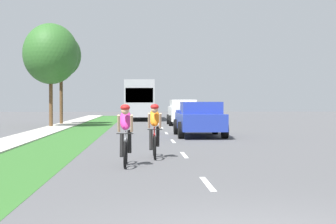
{
  "coord_description": "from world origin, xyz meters",
  "views": [
    {
      "loc": [
        -1.33,
        -5.88,
        1.64
      ],
      "look_at": [
        0.06,
        20.84,
        1.11
      ],
      "focal_mm": 55.41,
      "sensor_mm": 36.0,
      "label": 1
    }
  ],
  "objects_px": {
    "bus_silver": "(140,98)",
    "street_tree_far": "(61,56)",
    "cyclist_lead": "(126,134)",
    "cyclist_trailing": "(154,130)",
    "suv_white": "(183,112)",
    "pickup_blue": "(199,119)",
    "street_tree_near": "(51,54)"
  },
  "relations": [
    {
      "from": "bus_silver",
      "to": "street_tree_far",
      "type": "distance_m",
      "value": 11.83
    },
    {
      "from": "cyclist_lead",
      "to": "cyclist_trailing",
      "type": "distance_m",
      "value": 2.04
    },
    {
      "from": "suv_white",
      "to": "street_tree_far",
      "type": "relative_size",
      "value": 0.71
    },
    {
      "from": "pickup_blue",
      "to": "street_tree_far",
      "type": "distance_m",
      "value": 16.73
    },
    {
      "from": "cyclist_trailing",
      "to": "cyclist_lead",
      "type": "bearing_deg",
      "value": -112.68
    },
    {
      "from": "street_tree_near",
      "to": "street_tree_far",
      "type": "height_order",
      "value": "street_tree_near"
    },
    {
      "from": "pickup_blue",
      "to": "street_tree_near",
      "type": "bearing_deg",
      "value": 131.54
    },
    {
      "from": "suv_white",
      "to": "street_tree_near",
      "type": "relative_size",
      "value": 0.7
    },
    {
      "from": "cyclist_trailing",
      "to": "bus_silver",
      "type": "xyz_separation_m",
      "value": [
        -0.53,
        32.93,
        1.17
      ]
    },
    {
      "from": "cyclist_trailing",
      "to": "pickup_blue",
      "type": "xyz_separation_m",
      "value": [
        2.37,
        9.26,
        0.02
      ]
    },
    {
      "from": "cyclist_trailing",
      "to": "suv_white",
      "type": "relative_size",
      "value": 0.37
    },
    {
      "from": "cyclist_trailing",
      "to": "bus_silver",
      "type": "bearing_deg",
      "value": 90.92
    },
    {
      "from": "cyclist_trailing",
      "to": "street_tree_far",
      "type": "distance_m",
      "value": 24.2
    },
    {
      "from": "street_tree_far",
      "to": "bus_silver",
      "type": "bearing_deg",
      "value": 60.21
    },
    {
      "from": "cyclist_lead",
      "to": "cyclist_trailing",
      "type": "relative_size",
      "value": 1.0
    },
    {
      "from": "pickup_blue",
      "to": "bus_silver",
      "type": "distance_m",
      "value": 23.87
    },
    {
      "from": "cyclist_lead",
      "to": "bus_silver",
      "type": "height_order",
      "value": "bus_silver"
    },
    {
      "from": "cyclist_lead",
      "to": "cyclist_trailing",
      "type": "height_order",
      "value": "same"
    },
    {
      "from": "suv_white",
      "to": "street_tree_near",
      "type": "distance_m",
      "value": 9.95
    },
    {
      "from": "cyclist_lead",
      "to": "pickup_blue",
      "type": "bearing_deg",
      "value": 74.19
    },
    {
      "from": "suv_white",
      "to": "street_tree_far",
      "type": "height_order",
      "value": "street_tree_far"
    },
    {
      "from": "bus_silver",
      "to": "street_tree_near",
      "type": "distance_m",
      "value": 15.31
    },
    {
      "from": "pickup_blue",
      "to": "bus_silver",
      "type": "xyz_separation_m",
      "value": [
        -2.9,
        23.67,
        1.15
      ]
    },
    {
      "from": "street_tree_far",
      "to": "cyclist_lead",
      "type": "bearing_deg",
      "value": -77.71
    },
    {
      "from": "cyclist_trailing",
      "to": "suv_white",
      "type": "bearing_deg",
      "value": 83.16
    },
    {
      "from": "cyclist_lead",
      "to": "suv_white",
      "type": "relative_size",
      "value": 0.37
    },
    {
      "from": "cyclist_trailing",
      "to": "street_tree_far",
      "type": "height_order",
      "value": "street_tree_far"
    },
    {
      "from": "bus_silver",
      "to": "street_tree_near",
      "type": "xyz_separation_m",
      "value": [
        -5.74,
        -13.92,
        2.78
      ]
    },
    {
      "from": "cyclist_lead",
      "to": "street_tree_far",
      "type": "relative_size",
      "value": 0.26
    },
    {
      "from": "suv_white",
      "to": "bus_silver",
      "type": "xyz_separation_m",
      "value": [
        -3.11,
        11.42,
        1.03
      ]
    },
    {
      "from": "street_tree_near",
      "to": "street_tree_far",
      "type": "xyz_separation_m",
      "value": [
        0.05,
        4.0,
        0.24
      ]
    },
    {
      "from": "suv_white",
      "to": "street_tree_near",
      "type": "xyz_separation_m",
      "value": [
        -8.85,
        -2.5,
        3.81
      ]
    }
  ]
}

